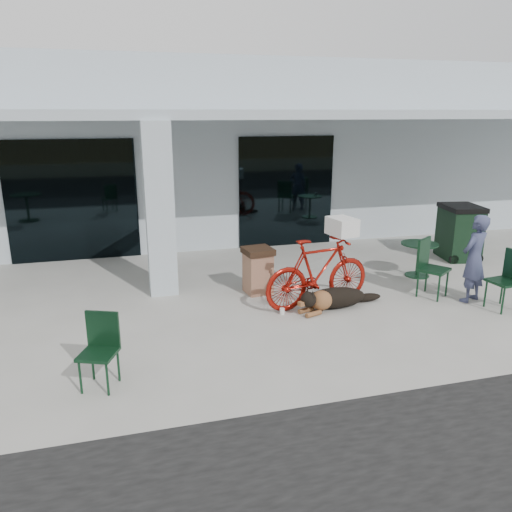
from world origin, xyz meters
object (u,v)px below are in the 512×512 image
object	(u,v)px
cafe_chair_far_b	(505,281)
trash_receptacle	(258,270)
cafe_chair_near	(98,353)
cafe_chair_far_a	(434,269)
wheeled_bin	(459,232)
dog	(335,297)
cafe_table_far	(418,260)
person	(474,259)
bicycle	(318,272)

from	to	relation	value
cafe_chair_far_b	trash_receptacle	distance (m)	4.25
cafe_chair_near	trash_receptacle	size ratio (longest dim) A/B	1.07
cafe_chair_far_a	cafe_chair_far_b	world-z (taller)	cafe_chair_far_a
wheeled_bin	cafe_chair_far_b	bearing A→B (deg)	-103.48
dog	trash_receptacle	xyz separation A→B (m)	(-1.07, 1.10, 0.22)
cafe_table_far	person	bearing A→B (deg)	-85.40
cafe_chair_near	trash_receptacle	distance (m)	3.87
cafe_table_far	trash_receptacle	xyz separation A→B (m)	(-3.43, -0.08, 0.08)
bicycle	trash_receptacle	world-z (taller)	bicycle
bicycle	trash_receptacle	xyz separation A→B (m)	(-0.83, 0.90, -0.18)
bicycle	wheeled_bin	world-z (taller)	wheeled_bin
cafe_chair_far_a	person	xyz separation A→B (m)	(0.53, -0.37, 0.25)
person	trash_receptacle	world-z (taller)	person
cafe_chair_far_b	person	world-z (taller)	person
cafe_table_far	wheeled_bin	distance (m)	1.89
cafe_chair_near	wheeled_bin	world-z (taller)	wheeled_bin
bicycle	cafe_chair_far_a	bearing A→B (deg)	-104.11
trash_receptacle	wheeled_bin	world-z (taller)	wheeled_bin
trash_receptacle	wheeled_bin	bearing A→B (deg)	11.19
cafe_table_far	person	size ratio (longest dim) A/B	0.47
dog	cafe_chair_far_a	world-z (taller)	cafe_chair_far_a
person	trash_receptacle	bearing A→B (deg)	-44.69
dog	wheeled_bin	world-z (taller)	wheeled_bin
cafe_chair_far_a	person	bearing A→B (deg)	-68.57
bicycle	cafe_chair_far_b	world-z (taller)	bicycle
cafe_chair_near	cafe_table_far	distance (m)	6.79
person	dog	bearing A→B (deg)	-30.08
cafe_chair_near	cafe_chair_far_b	bearing A→B (deg)	29.63
cafe_chair_near	wheeled_bin	size ratio (longest dim) A/B	0.75
dog	cafe_chair_near	bearing A→B (deg)	-175.34
bicycle	person	bearing A→B (deg)	-111.01
bicycle	cafe_chair_near	distance (m)	4.02
trash_receptacle	bicycle	bearing A→B (deg)	-47.39
dog	cafe_chair_far_a	size ratio (longest dim) A/B	1.18
dog	person	world-z (taller)	person
cafe_chair_near	dog	bearing A→B (deg)	45.29
dog	trash_receptacle	world-z (taller)	trash_receptacle
trash_receptacle	dog	bearing A→B (deg)	-45.68
bicycle	trash_receptacle	size ratio (longest dim) A/B	2.35
dog	cafe_table_far	bearing A→B (deg)	8.29
person	wheeled_bin	xyz separation A→B (m)	(1.51, 2.40, -0.17)
dog	person	size ratio (longest dim) A/B	0.80
cafe_chair_far_b	dog	bearing A→B (deg)	-112.39
trash_receptacle	cafe_chair_far_b	bearing A→B (deg)	-26.23
wheeled_bin	person	bearing A→B (deg)	-112.29
cafe_chair_near	trash_receptacle	world-z (taller)	cafe_chair_near
dog	trash_receptacle	bearing A→B (deg)	116.02
cafe_chair_far_b	wheeled_bin	distance (m)	3.14
cafe_chair_far_b	wheeled_bin	bearing A→B (deg)	150.22
dog	cafe_chair_far_a	distance (m)	1.97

